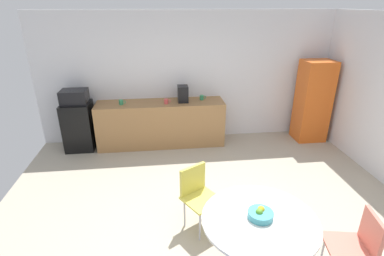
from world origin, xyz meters
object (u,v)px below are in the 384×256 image
Objects in this scene: chair_coral at (359,241)px; fruit_bowl at (260,214)px; round_table at (259,229)px; mug_red at (166,101)px; mug_white at (202,97)px; microwave at (74,97)px; coffee_maker at (183,94)px; locker_cabinet at (313,101)px; mug_green at (121,102)px; mini_fridge at (79,126)px; chair_yellow at (197,190)px.

chair_coral is 1.03m from fruit_bowl.
fruit_bowl reaches higher than chair_coral.
round_table is 8.99× the size of mug_red.
mug_white reaches higher than round_table.
coffee_maker is at bearing 0.00° from microwave.
coffee_maker reaches higher than mug_white.
microwave is 2.45m from mug_white.
locker_cabinet reaches higher than mug_red.
locker_cabinet is 3.88m from mug_green.
mug_red is (-1.78, 3.44, 0.43)m from chair_coral.
coffee_maker is at bearing 0.00° from mini_fridge.
coffee_maker is (-0.47, 3.34, 0.45)m from round_table.
mug_red is at bearing 96.81° from chair_yellow.
microwave is 4.75m from locker_cabinet.
chair_coral is 3.85m from coffee_maker.
locker_cabinet is (4.74, -0.10, -0.24)m from microwave.
chair_yellow is 2.45m from mug_red.
coffee_maker is (-1.44, 3.53, 0.54)m from chair_coral.
mini_fridge is 3.71× the size of fruit_bowl.
locker_cabinet is 3.64m from chair_yellow.
mini_fridge is 3.20m from chair_yellow.
microwave is 4.21m from round_table.
mug_white is 1.59m from mug_green.
round_table is at bearing -63.24° from mug_green.
chair_yellow is (2.01, -2.48, 0.05)m from mini_fridge.
microwave is 3.72× the size of mug_red.
round_table is 8.99× the size of mug_white.
chair_coral is (3.50, -3.53, -0.55)m from microwave.
chair_yellow is 2.59× the size of coffee_maker.
mini_fridge is at bearing 180.00° from coffee_maker.
mug_red reaches higher than chair_coral.
mug_white is at bearing 10.99° from coffee_maker.
round_table is at bearing -82.07° from coffee_maker.
mug_green is 1.00× the size of mug_red.
coffee_maker is at bearing -169.01° from mug_white.
mini_fridge is 1.14× the size of chair_coral.
chair_coral is at bearing -52.86° from mug_green.
microwave reaches higher than round_table.
mug_red is at bearing -164.92° from coffee_maker.
mini_fridge is at bearing 0.00° from microwave.
chair_coral is at bearing -45.23° from mini_fridge.
locker_cabinet is 1.44× the size of round_table.
chair_coral is 6.43× the size of mug_red.
mug_white reaches higher than fruit_bowl.
mug_white is at bearing 91.40° from fruit_bowl.
fruit_bowl is at bearing -81.88° from coffee_maker.
mug_white is at bearing 1.77° from mini_fridge.
coffee_maker is at bearing 98.12° from fruit_bowl.
mini_fridge is 0.81× the size of round_table.
chair_coral is at bearing -12.35° from fruit_bowl.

